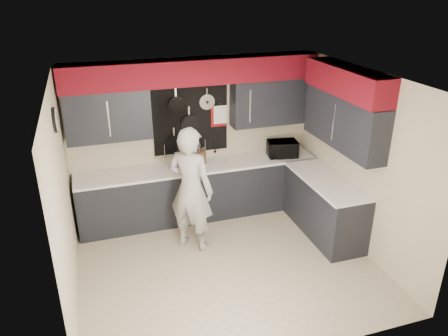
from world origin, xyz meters
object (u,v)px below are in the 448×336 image
object	(u,v)px
knife_block	(203,157)
coffee_maker	(184,157)
microwave	(282,149)
person	(191,190)
utensil_crock	(199,160)

from	to	relation	value
knife_block	coffee_maker	size ratio (longest dim) A/B	0.64
microwave	coffee_maker	xyz separation A→B (m)	(-1.68, 0.05, 0.04)
person	knife_block	bearing A→B (deg)	-73.16
utensil_crock	person	xyz separation A→B (m)	(-0.35, -0.84, -0.07)
knife_block	person	bearing A→B (deg)	-105.21
utensil_crock	knife_block	bearing A→B (deg)	41.08
microwave	knife_block	xyz separation A→B (m)	(-1.35, 0.12, -0.02)
coffee_maker	person	size ratio (longest dim) A/B	0.19
coffee_maker	person	world-z (taller)	person
microwave	utensil_crock	world-z (taller)	microwave
utensil_crock	person	distance (m)	0.92
coffee_maker	person	distance (m)	0.85
utensil_crock	coffee_maker	size ratio (longest dim) A/B	0.47
knife_block	microwave	bearing A→B (deg)	4.83
utensil_crock	coffee_maker	xyz separation A→B (m)	(-0.25, -0.01, 0.10)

